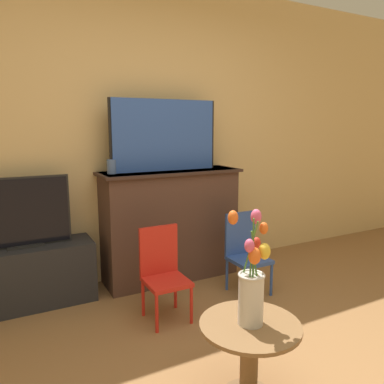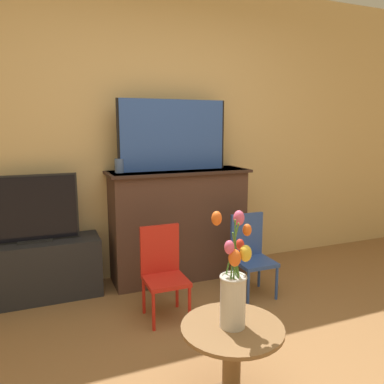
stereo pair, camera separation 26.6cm
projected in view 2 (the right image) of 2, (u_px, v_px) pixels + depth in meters
The scene contains 10 objects.
wall_back at pixel (149, 132), 3.45m from camera, with size 8.00×0.06×2.70m.
fireplace_mantel at pixel (179, 223), 3.46m from camera, with size 1.28×0.44×1.01m.
painting at pixel (173, 135), 3.31m from camera, with size 1.00×0.03×0.62m.
mantel_candle at pixel (119, 166), 3.17m from camera, with size 0.08×0.08×0.12m.
tv_stand at pixel (38, 270), 3.06m from camera, with size 1.00×0.35×0.49m.
tv_monitor at pixel (33, 209), 2.98m from camera, with size 0.69×0.12×0.54m.
chair_red at pixel (163, 268), 2.77m from camera, with size 0.30×0.30×0.68m.
chair_blue at pixel (251, 252), 3.14m from camera, with size 0.30×0.30×0.68m.
side_table at pixel (232, 353), 1.87m from camera, with size 0.51×0.51×0.43m.
vase_tulips at pixel (234, 286), 1.81m from camera, with size 0.17×0.22×0.58m.
Camera 2 is at (-0.94, -1.26, 1.40)m, focal length 35.00 mm.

